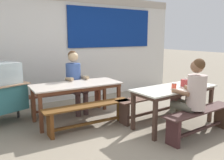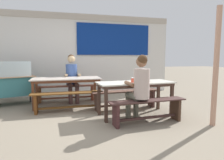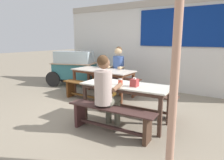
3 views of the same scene
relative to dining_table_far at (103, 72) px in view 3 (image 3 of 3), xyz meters
The scene contains 14 objects.
ground_plane 1.30m from the dining_table_far, 55.94° to the right, with size 40.00×40.00×0.00m, color gray.
backdrop_wall 1.86m from the dining_table_far, 66.87° to the left, with size 6.15×0.23×2.68m.
dining_table_far is the anchor object (origin of this frame).
dining_table_near 1.85m from the dining_table_far, 41.04° to the right, with size 1.67×0.75×0.73m.
bench_far_back 0.66m from the dining_table_far, 88.93° to the left, with size 1.71×0.28×0.45m.
bench_far_front 0.66m from the dining_table_far, 91.07° to the right, with size 1.63×0.32×0.45m.
bench_near_back 1.56m from the dining_table_far, 25.83° to the right, with size 1.69×0.39×0.45m.
bench_near_front 2.30m from the dining_table_far, 51.12° to the right, with size 1.54×0.37×0.45m.
food_cart 1.67m from the dining_table_far, 161.43° to the left, with size 1.88×1.26×1.15m.
person_center_facing 0.52m from the dining_table_far, 71.29° to the left, with size 0.44×0.59×1.34m.
person_near_front 2.13m from the dining_table_far, 52.96° to the right, with size 0.44×0.57×1.30m.
tissue_box 2.06m from the dining_table_far, 38.53° to the right, with size 0.12×0.12×0.16m.
condiment_jar 1.84m from the dining_table_far, 44.07° to the right, with size 0.08×0.08×0.10m.
wooden_support_post 3.39m from the dining_table_far, 40.68° to the right, with size 0.09×0.09×2.15m, color tan.
Camera 3 is at (2.53, -3.43, 1.55)m, focal length 32.19 mm.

